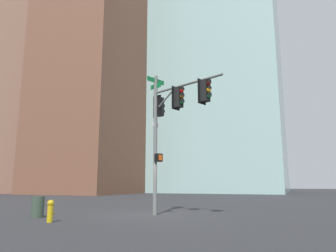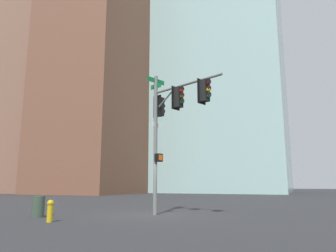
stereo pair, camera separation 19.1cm
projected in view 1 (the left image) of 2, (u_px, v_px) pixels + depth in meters
name	position (u px, v px, depth m)	size (l,w,h in m)	color
ground_plane	(151.00, 215.00, 15.50)	(200.00, 200.00, 0.00)	#2D2D30
signal_pole_assembly	(171.00, 114.00, 15.72)	(2.17, 4.29, 7.14)	slate
fire_hydrant	(50.00, 210.00, 12.58)	(0.34, 0.26, 0.87)	gold
litter_bin	(38.00, 207.00, 14.41)	(0.56, 0.56, 0.95)	#384738
building_brick_nearside	(101.00, 74.00, 56.77)	(20.88, 14.81, 42.12)	brown
building_brick_midblock	(74.00, 98.00, 58.28)	(18.04, 19.00, 34.11)	#845B47
building_glass_tower	(210.00, 31.00, 67.73)	(25.00, 26.94, 67.83)	#9EC6C1
building_brick_farside	(46.00, 81.00, 62.94)	(19.91, 14.26, 43.41)	#845B47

